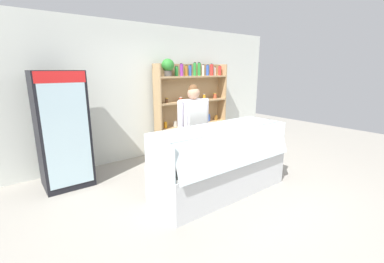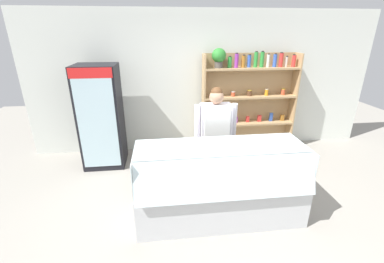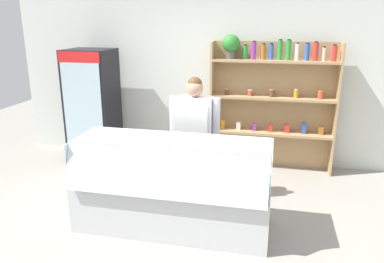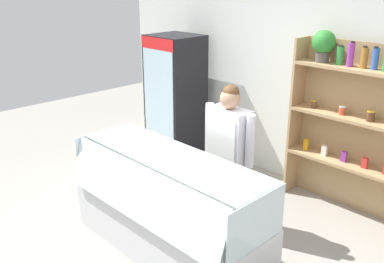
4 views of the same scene
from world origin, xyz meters
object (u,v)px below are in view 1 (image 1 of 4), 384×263
shelving_unit (189,99)px  shop_clerk (194,123)px  drinks_fridge (62,130)px  deli_display_case (220,173)px

shelving_unit → shop_clerk: (-0.87, -1.27, -0.23)m
drinks_fridge → deli_display_case: drinks_fridge is taller
shelving_unit → deli_display_case: 2.39m
drinks_fridge → shop_clerk: bearing=-26.9°
shelving_unit → deli_display_case: bearing=-115.3°
shop_clerk → drinks_fridge: bearing=153.1°
deli_display_case → shop_clerk: size_ratio=1.34×
drinks_fridge → deli_display_case: (1.76, -1.69, -0.59)m
drinks_fridge → shelving_unit: (2.71, 0.33, 0.25)m
drinks_fridge → shelving_unit: shelving_unit is taller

